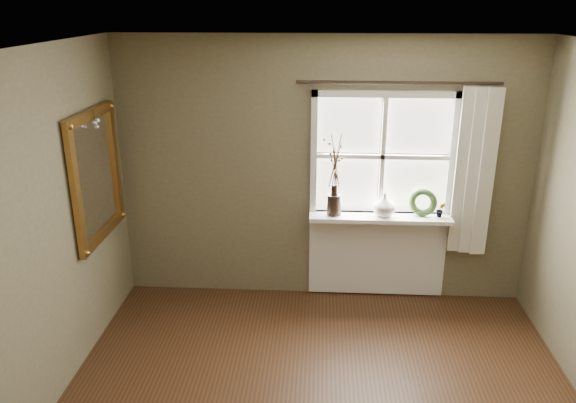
% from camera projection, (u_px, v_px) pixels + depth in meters
% --- Properties ---
extents(ceiling, '(4.50, 4.50, 0.00)m').
position_uv_depth(ceiling, '(329.00, 58.00, 2.87)').
color(ceiling, silver).
rests_on(ceiling, ground).
extents(wall_back, '(4.00, 0.10, 2.60)m').
position_uv_depth(wall_back, '(324.00, 171.00, 5.47)').
color(wall_back, '#6C6347').
rests_on(wall_back, ground).
extents(window_frame, '(1.36, 0.06, 1.24)m').
position_uv_depth(window_frame, '(382.00, 156.00, 5.32)').
color(window_frame, white).
rests_on(window_frame, wall_back).
extents(window_sill, '(1.36, 0.26, 0.04)m').
position_uv_depth(window_sill, '(380.00, 217.00, 5.41)').
color(window_sill, white).
rests_on(window_sill, wall_back).
extents(window_apron, '(1.36, 0.04, 0.88)m').
position_uv_depth(window_apron, '(377.00, 254.00, 5.66)').
color(window_apron, white).
rests_on(window_apron, ground).
extents(dark_jug, '(0.18, 0.18, 0.20)m').
position_uv_depth(dark_jug, '(334.00, 205.00, 5.39)').
color(dark_jug, black).
rests_on(dark_jug, window_sill).
extents(cream_vase, '(0.22, 0.22, 0.22)m').
position_uv_depth(cream_vase, '(384.00, 205.00, 5.36)').
color(cream_vase, beige).
rests_on(cream_vase, window_sill).
extents(wreath, '(0.29, 0.19, 0.27)m').
position_uv_depth(wreath, '(423.00, 205.00, 5.38)').
color(wreath, '#2E461F').
rests_on(wreath, window_sill).
extents(potted_plant_left, '(0.09, 0.06, 0.15)m').
position_uv_depth(potted_plant_left, '(335.00, 207.00, 5.40)').
color(potted_plant_left, '#2E461F').
rests_on(potted_plant_left, window_sill).
extents(potted_plant_right, '(0.09, 0.07, 0.15)m').
position_uv_depth(potted_plant_right, '(441.00, 210.00, 5.35)').
color(potted_plant_right, '#2E461F').
rests_on(potted_plant_right, window_sill).
extents(curtain, '(0.36, 0.12, 1.59)m').
position_uv_depth(curtain, '(474.00, 173.00, 5.21)').
color(curtain, beige).
rests_on(curtain, wall_back).
extents(curtain_rod, '(1.84, 0.03, 0.03)m').
position_uv_depth(curtain_rod, '(399.00, 83.00, 5.02)').
color(curtain_rod, black).
rests_on(curtain_rod, wall_back).
extents(gilt_mirror, '(0.10, 0.96, 1.14)m').
position_uv_depth(gilt_mirror, '(96.00, 175.00, 4.83)').
color(gilt_mirror, white).
rests_on(gilt_mirror, wall_left).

